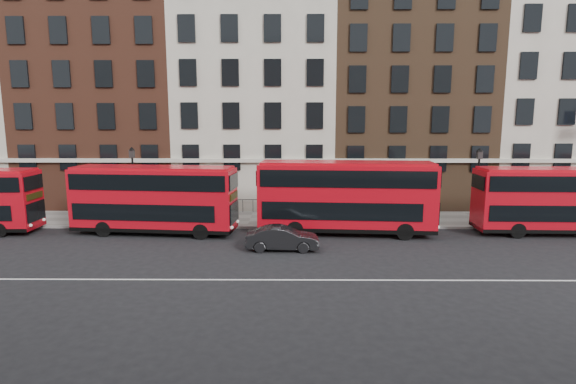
{
  "coord_description": "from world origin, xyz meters",
  "views": [
    {
      "loc": [
        3.02,
        -21.88,
        7.37
      ],
      "look_at": [
        2.81,
        5.0,
        3.0
      ],
      "focal_mm": 28.0,
      "sensor_mm": 36.0,
      "label": 1
    }
  ],
  "objects_px": {
    "bus_c": "(345,196)",
    "bus_d": "(558,199)",
    "bus_b": "(154,198)",
    "car_front": "(283,238)"
  },
  "relations": [
    {
      "from": "bus_c",
      "to": "bus_d",
      "type": "xyz_separation_m",
      "value": [
        13.6,
        -0.0,
        -0.21
      ]
    },
    {
      "from": "bus_b",
      "to": "bus_d",
      "type": "bearing_deg",
      "value": 5.7
    },
    {
      "from": "bus_b",
      "to": "bus_c",
      "type": "height_order",
      "value": "bus_c"
    },
    {
      "from": "bus_b",
      "to": "bus_c",
      "type": "distance_m",
      "value": 12.34
    },
    {
      "from": "bus_d",
      "to": "bus_b",
      "type": "bearing_deg",
      "value": -178.4
    },
    {
      "from": "bus_b",
      "to": "bus_d",
      "type": "xyz_separation_m",
      "value": [
        25.94,
        -0.0,
        -0.04
      ]
    },
    {
      "from": "bus_b",
      "to": "car_front",
      "type": "relative_size",
      "value": 2.58
    },
    {
      "from": "car_front",
      "to": "bus_d",
      "type": "bearing_deg",
      "value": -76.9
    },
    {
      "from": "bus_d",
      "to": "car_front",
      "type": "relative_size",
      "value": 2.5
    },
    {
      "from": "bus_d",
      "to": "bus_c",
      "type": "bearing_deg",
      "value": -178.41
    }
  ]
}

